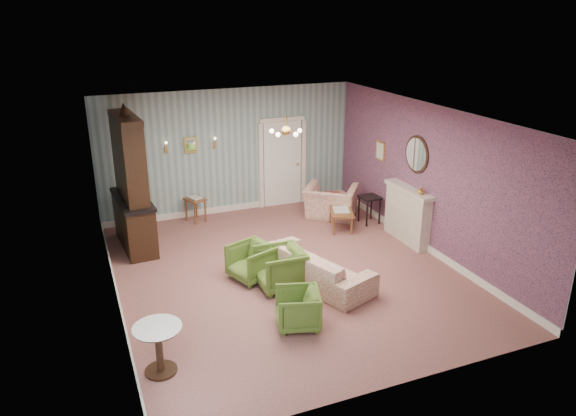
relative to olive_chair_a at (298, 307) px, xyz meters
name	(u,v)px	position (x,y,z in m)	size (l,w,h in m)	color
floor	(286,272)	(0.51, 1.73, -0.33)	(7.00, 7.00, 0.00)	#915C54
ceiling	(286,116)	(0.51, 1.73, 2.57)	(7.00, 7.00, 0.00)	white
wall_back	(229,152)	(0.51, 5.23, 1.12)	(6.00, 6.00, 0.00)	gray
wall_front	(396,288)	(0.51, -1.77, 1.12)	(6.00, 6.00, 0.00)	gray
wall_left	(108,222)	(-2.49, 1.73, 1.12)	(7.00, 7.00, 0.00)	gray
wall_right	(428,179)	(3.51, 1.73, 1.12)	(7.00, 7.00, 0.00)	gray
wall_right_floral	(428,179)	(3.50, 1.73, 1.12)	(7.00, 7.00, 0.00)	#B95C6B
door	(282,162)	(1.81, 5.19, 0.75)	(1.12, 0.12, 2.16)	white
olive_chair_a	(298,307)	(0.00, 0.00, 0.00)	(0.64, 0.60, 0.66)	#4B6A25
olive_chair_b	(280,266)	(0.21, 1.26, 0.07)	(0.77, 0.72, 0.79)	#4B6A25
olive_chair_c	(251,260)	(-0.15, 1.75, 0.03)	(0.70, 0.65, 0.72)	#4B6A25
sofa_chintz	(316,260)	(0.86, 1.18, 0.09)	(2.16, 0.63, 0.85)	#A44A42
wingback_chair	(331,196)	(2.53, 3.97, 0.17)	(1.14, 0.74, 0.99)	#A44A42
dresser	(130,179)	(-1.88, 3.98, 1.10)	(0.59, 1.72, 2.86)	black
fireplace	(407,215)	(3.37, 2.13, 0.25)	(0.30, 1.40, 1.16)	beige
mantel_vase	(421,190)	(3.35, 1.73, 0.90)	(0.15, 0.15, 0.15)	gold
oval_mirror	(416,154)	(3.47, 2.13, 1.52)	(0.04, 0.76, 0.84)	white
framed_print	(380,151)	(3.48, 3.48, 1.27)	(0.04, 0.34, 0.42)	gold
coffee_table	(341,219)	(2.42, 3.24, -0.11)	(0.48, 0.86, 0.44)	brown
side_table_black	(369,210)	(3.16, 3.29, -0.01)	(0.42, 0.42, 0.63)	black
pedestal_table	(159,349)	(-2.14, -0.34, 0.02)	(0.65, 0.65, 0.71)	black
nesting_table	(196,209)	(-0.43, 4.88, -0.03)	(0.36, 0.46, 0.59)	brown
gilt_mirror_back	(191,145)	(-0.39, 5.19, 1.37)	(0.28, 0.06, 0.36)	gold
sconce_left	(166,148)	(-0.94, 5.17, 1.37)	(0.16, 0.12, 0.30)	gold
sconce_right	(215,143)	(0.16, 5.17, 1.37)	(0.16, 0.12, 0.30)	gold
chandelier	(286,132)	(0.51, 1.73, 2.30)	(0.56, 0.56, 0.36)	gold
burgundy_cushion	(332,199)	(2.48, 3.82, 0.15)	(0.38, 0.10, 0.38)	maroon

